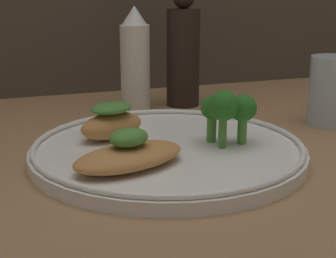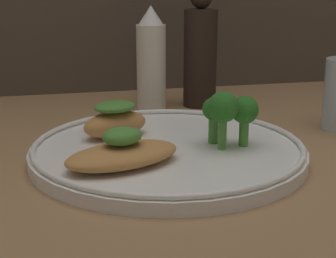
# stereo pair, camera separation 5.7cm
# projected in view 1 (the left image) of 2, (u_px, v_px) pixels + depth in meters

# --- Properties ---
(ground_plane) EXTENTS (1.80, 1.80, 0.01)m
(ground_plane) POSITION_uv_depth(u_px,v_px,m) (168.00, 162.00, 0.58)
(ground_plane) COLOR #936D47
(plate) EXTENTS (0.31, 0.31, 0.02)m
(plate) POSITION_uv_depth(u_px,v_px,m) (168.00, 150.00, 0.57)
(plate) COLOR white
(plate) RESTS_ON ground_plane
(grilled_meat_front) EXTENTS (0.13, 0.10, 0.04)m
(grilled_meat_front) POSITION_uv_depth(u_px,v_px,m) (129.00, 154.00, 0.50)
(grilled_meat_front) COLOR #BC7F42
(grilled_meat_front) RESTS_ON plate
(grilled_meat_middle) EXTENTS (0.09, 0.07, 0.04)m
(grilled_meat_middle) POSITION_uv_depth(u_px,v_px,m) (112.00, 122.00, 0.60)
(grilled_meat_middle) COLOR #BC7F42
(grilled_meat_middle) RESTS_ON plate
(broccoli_bunch) EXTENTS (0.06, 0.05, 0.06)m
(broccoli_bunch) POSITION_uv_depth(u_px,v_px,m) (228.00, 110.00, 0.57)
(broccoli_bunch) COLOR #4C8E38
(broccoli_bunch) RESTS_ON plate
(sauce_bottle) EXTENTS (0.04, 0.04, 0.16)m
(sauce_bottle) POSITION_uv_depth(u_px,v_px,m) (135.00, 61.00, 0.78)
(sauce_bottle) COLOR white
(sauce_bottle) RESTS_ON ground_plane
(pepper_grinder) EXTENTS (0.05, 0.05, 0.18)m
(pepper_grinder) POSITION_uv_depth(u_px,v_px,m) (183.00, 53.00, 0.80)
(pepper_grinder) COLOR black
(pepper_grinder) RESTS_ON ground_plane
(drinking_glass) EXTENTS (0.06, 0.06, 0.09)m
(drinking_glass) POSITION_uv_depth(u_px,v_px,m) (333.00, 91.00, 0.70)
(drinking_glass) COLOR silver
(drinking_glass) RESTS_ON ground_plane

